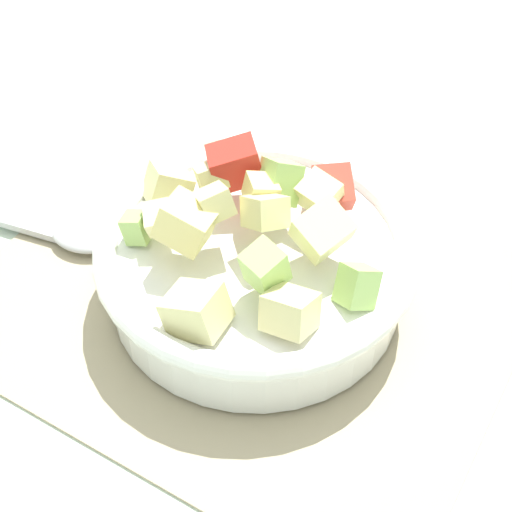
{
  "coord_description": "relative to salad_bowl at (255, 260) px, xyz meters",
  "views": [
    {
      "loc": [
        0.23,
        -0.36,
        0.49
      ],
      "look_at": [
        0.01,
        0.01,
        0.05
      ],
      "focal_mm": 54.33,
      "sensor_mm": 36.0,
      "label": 1
    }
  ],
  "objects": [
    {
      "name": "placemat",
      "position": [
        -0.01,
        -0.01,
        -0.04
      ],
      "size": [
        0.43,
        0.35,
        0.01
      ],
      "primitive_type": "cube",
      "color": "tan",
      "rests_on": "ground_plane"
    },
    {
      "name": "salad_bowl",
      "position": [
        0.0,
        0.0,
        0.0
      ],
      "size": [
        0.25,
        0.25,
        0.12
      ],
      "color": "white",
      "rests_on": "placemat"
    },
    {
      "name": "ground_plane",
      "position": [
        -0.01,
        -0.01,
        -0.05
      ],
      "size": [
        2.4,
        2.4,
        0.0
      ],
      "primitive_type": "plane",
      "color": "silver"
    },
    {
      "name": "serving_spoon",
      "position": [
        -0.21,
        -0.03,
        -0.03
      ],
      "size": [
        0.22,
        0.06,
        0.01
      ],
      "color": "#B7B7BC",
      "rests_on": "placemat"
    }
  ]
}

